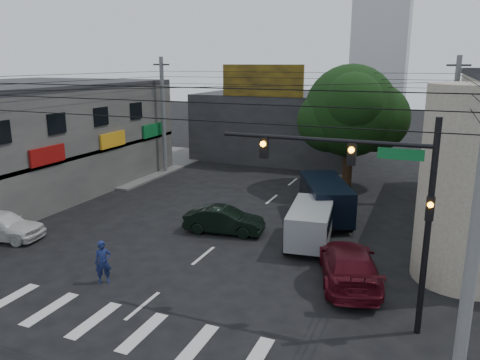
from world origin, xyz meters
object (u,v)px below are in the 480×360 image
Objects in this scene: street_tree at (350,111)px; dark_sedan at (224,220)px; silver_minivan at (311,225)px; utility_pole_near_right at (474,245)px; maroon_sedan at (349,264)px; white_compact at (1,225)px; navy_van at (325,201)px; traffic_gantry at (376,188)px; traffic_officer at (103,262)px; utility_pole_far_left at (163,116)px; utility_pole_far_right at (451,131)px.

street_tree is 13.49m from dark_sedan.
street_tree reaches higher than silver_minivan.
utility_pole_near_right reaches higher than maroon_sedan.
utility_pole_near_right reaches higher than white_compact.
street_tree reaches higher than dark_sedan.
street_tree is at bearing -22.76° from navy_van.
street_tree is at bearing -5.93° from silver_minivan.
silver_minivan is 0.80× the size of navy_van.
street_tree is 1.21× the size of traffic_gantry.
white_compact is 8.24m from traffic_officer.
dark_sedan is 4.62m from silver_minivan.
utility_pole_near_right is 15.64m from navy_van.
silver_minivan is (4.61, 0.14, 0.29)m from dark_sedan.
utility_pole_far_left reaches higher than white_compact.
maroon_sedan is at bearing 111.30° from traffic_gantry.
traffic_gantry reaches higher than dark_sedan.
street_tree is at bearing 31.98° from traffic_officer.
utility_pole_near_right reaches higher than navy_van.
traffic_gantry is at bearing -102.40° from white_compact.
navy_van reaches higher than traffic_officer.
utility_pole_far_left is at bearing 137.14° from traffic_gantry.
street_tree is 22.81m from white_compact.
white_compact is 0.77× the size of navy_van.
white_compact is 2.56× the size of traffic_officer.
utility_pole_far_left is (-21.00, 20.50, 0.00)m from utility_pole_near_right.
navy_van is at bearing -66.64° from white_compact.
white_compact reaches higher than dark_sedan.
maroon_sedan is at bearing -16.33° from traffic_officer.
street_tree is 20.60m from traffic_officer.
maroon_sedan is at bearing -93.08° from white_compact.
silver_minivan reaches higher than maroon_sedan.
utility_pole_near_right is at bearing -154.70° from silver_minivan.
navy_van is at bearing 114.85° from utility_pole_near_right.
navy_van is (-2.61, 7.47, 0.34)m from maroon_sedan.
utility_pole_near_right is 21.83m from white_compact.
utility_pole_near_right is 13.76m from traffic_officer.
utility_pole_far_right is (21.00, 0.00, 0.00)m from utility_pole_far_left.
street_tree reaches higher than traffic_officer.
silver_minivan reaches higher than dark_sedan.
street_tree is at bearing 171.25° from utility_pole_far_right.
navy_van is at bearing -89.31° from street_tree.
utility_pole_far_right reaches higher than traffic_officer.
utility_pole_near_right is at bearing -111.34° from white_compact.
traffic_officer is (-9.22, -3.87, 0.12)m from maroon_sedan.
silver_minivan is at bearing 122.50° from utility_pole_near_right.
traffic_officer is (-13.02, -18.00, -3.70)m from utility_pole_far_right.
street_tree reaches higher than navy_van.
utility_pole_far_left is at bearing -176.05° from street_tree.
utility_pole_far_right is at bearing 0.00° from utility_pole_far_left.
utility_pole_near_right reaches higher than traffic_officer.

